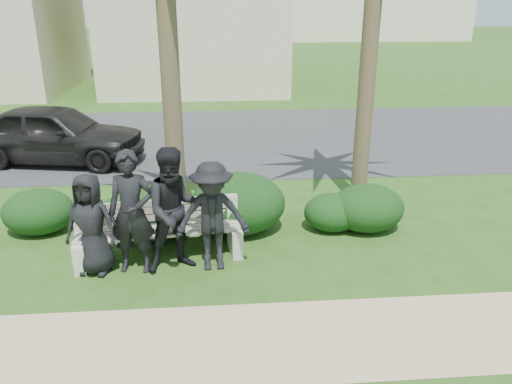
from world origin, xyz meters
TOP-DOWN VIEW (x-y plane):
  - ground at (0.00, 0.00)m, footprint 160.00×160.00m
  - footpath at (0.00, -1.80)m, footprint 30.00×1.60m
  - asphalt_street at (0.00, 8.00)m, footprint 160.00×8.00m
  - stucco_bldg_right at (-1.00, 18.00)m, footprint 8.40×8.40m
  - park_bench at (-1.12, 0.43)m, footprint 2.65×0.91m
  - man_a at (-2.07, 0.09)m, footprint 0.85×0.65m
  - man_b at (-1.46, 0.10)m, footprint 0.73×0.52m
  - man_c at (-0.82, 0.10)m, footprint 1.11×0.97m
  - man_d at (-0.28, 0.06)m, footprint 1.13×0.68m
  - hedge_a at (-3.37, 1.62)m, footprint 1.25×1.03m
  - hedge_b at (-1.77, 1.37)m, footprint 1.15×0.95m
  - hedge_c at (-1.31, 1.25)m, footprint 1.38×1.14m
  - hedge_d at (0.16, 1.39)m, footprint 1.68×1.39m
  - hedge_e at (1.86, 1.30)m, footprint 1.05×0.87m
  - hedge_f at (2.47, 1.26)m, footprint 1.32×1.09m
  - car_a at (-4.23, 5.85)m, footprint 4.62×2.54m

SIDE VIEW (x-z plane):
  - ground at x=0.00m, z-range 0.00..0.00m
  - footpath at x=0.00m, z-range -0.01..0.01m
  - asphalt_street at x=0.00m, z-range -0.01..0.01m
  - hedge_e at x=1.86m, z-range 0.00..0.69m
  - hedge_b at x=-1.77m, z-range 0.00..0.75m
  - hedge_a at x=-3.37m, z-range 0.00..0.81m
  - park_bench at x=-1.12m, z-range -0.04..0.86m
  - hedge_f at x=2.47m, z-range 0.00..0.86m
  - hedge_c at x=-1.31m, z-range 0.00..0.90m
  - hedge_d at x=0.16m, z-range 0.00..1.10m
  - car_a at x=-4.23m, z-range 0.00..1.49m
  - man_a at x=-2.07m, z-range 0.00..1.56m
  - man_d at x=-0.28m, z-range 0.00..1.71m
  - man_b at x=-1.46m, z-range 0.00..1.89m
  - man_c at x=-0.82m, z-range 0.00..1.92m
  - stucco_bldg_right at x=-1.00m, z-range 0.01..7.31m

